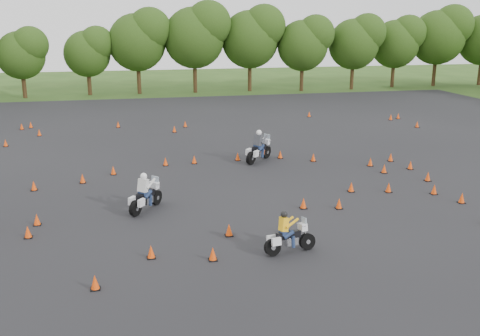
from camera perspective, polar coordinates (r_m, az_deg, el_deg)
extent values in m
plane|color=#2D5119|center=(21.75, 2.24, -5.81)|extent=(140.00, 140.00, 0.00)
plane|color=black|center=(27.28, -0.89, -1.32)|extent=(62.00, 62.00, 0.00)
cone|color=#F3470A|center=(25.97, 11.78, -2.02)|extent=(0.26, 0.26, 0.45)
cone|color=#F3470A|center=(30.53, -4.91, 0.90)|extent=(0.26, 0.26, 0.45)
cone|color=#F3470A|center=(25.85, 22.58, -2.99)|extent=(0.26, 0.26, 0.45)
cone|color=#F3470A|center=(30.27, -7.96, 0.68)|extent=(0.26, 0.26, 0.45)
cone|color=#F3470A|center=(30.77, 13.74, 0.62)|extent=(0.26, 0.26, 0.45)
cone|color=#F3470A|center=(46.25, 16.52, 5.33)|extent=(0.26, 0.26, 0.45)
cone|color=#F3470A|center=(45.49, 15.79, 5.22)|extent=(0.26, 0.26, 0.45)
cone|color=#F3470A|center=(45.64, 7.39, 5.71)|extent=(0.26, 0.26, 0.45)
cone|color=#F3470A|center=(18.79, -9.47, -8.83)|extent=(0.26, 0.26, 0.45)
cone|color=#F3470A|center=(18.41, -2.92, -9.16)|extent=(0.26, 0.26, 0.45)
cone|color=#F3470A|center=(23.57, 10.51, -3.76)|extent=(0.26, 0.26, 0.45)
cone|color=#F3470A|center=(41.11, -5.86, 4.68)|extent=(0.26, 0.26, 0.45)
cone|color=#F3470A|center=(29.02, -13.37, -0.25)|extent=(0.26, 0.26, 0.45)
cone|color=#F3470A|center=(17.13, -15.21, -11.70)|extent=(0.26, 0.26, 0.45)
cone|color=#F3470A|center=(42.94, 18.37, 4.43)|extent=(0.26, 0.26, 0.45)
cone|color=#F3470A|center=(27.46, -21.14, -1.79)|extent=(0.26, 0.26, 0.45)
cone|color=#F3470A|center=(43.13, -22.27, 4.11)|extent=(0.26, 0.26, 0.45)
cone|color=#F3470A|center=(26.67, 20.00, -2.18)|extent=(0.26, 0.26, 0.45)
cone|color=#F3470A|center=(30.70, 17.71, 0.29)|extent=(0.26, 0.26, 0.45)
cone|color=#F3470A|center=(37.71, -23.74, 2.45)|extent=(0.26, 0.26, 0.45)
cone|color=#F3470A|center=(28.73, 19.41, -0.88)|extent=(0.26, 0.26, 0.45)
cone|color=#F3470A|center=(29.55, 15.13, -0.09)|extent=(0.26, 0.26, 0.45)
cone|color=#F3470A|center=(20.63, 5.05, -6.39)|extent=(0.26, 0.26, 0.45)
cone|color=#F3470A|center=(31.08, -0.25, 1.22)|extent=(0.26, 0.26, 0.45)
cone|color=#F3470A|center=(21.69, -21.70, -6.37)|extent=(0.26, 0.26, 0.45)
cone|color=#F3470A|center=(22.85, -20.85, -5.18)|extent=(0.26, 0.26, 0.45)
cone|color=#F3470A|center=(27.92, -16.45, -1.10)|extent=(0.26, 0.26, 0.45)
cone|color=#F3470A|center=(43.55, -21.42, 4.29)|extent=(0.26, 0.26, 0.45)
cone|color=#F3470A|center=(39.27, -7.01, 4.13)|extent=(0.26, 0.26, 0.45)
cone|color=#F3470A|center=(41.80, -12.88, 4.55)|extent=(0.26, 0.26, 0.45)
cone|color=#F3470A|center=(26.32, 15.56, -2.03)|extent=(0.26, 0.26, 0.45)
cone|color=#F3470A|center=(31.18, 7.82, 1.12)|extent=(0.26, 0.26, 0.45)
cone|color=#F3470A|center=(32.11, 15.78, 1.09)|extent=(0.26, 0.26, 0.45)
cone|color=#F3470A|center=(31.66, 4.31, 1.44)|extent=(0.26, 0.26, 0.45)
cone|color=#F3470A|center=(40.33, -20.63, 3.55)|extent=(0.26, 0.26, 0.45)
cone|color=#F3470A|center=(23.36, 6.78, -3.78)|extent=(0.26, 0.26, 0.45)
cone|color=#F3470A|center=(20.36, -1.18, -6.64)|extent=(0.26, 0.26, 0.45)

